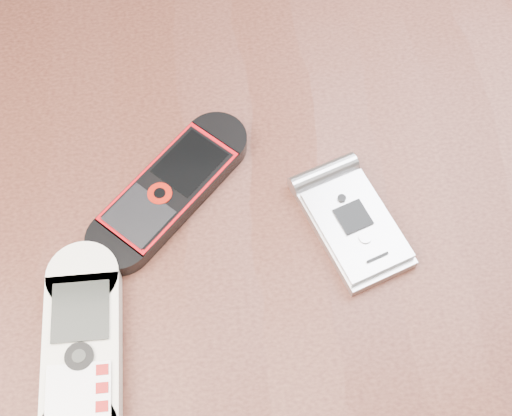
# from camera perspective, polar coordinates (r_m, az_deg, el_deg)

# --- Properties ---
(ground) EXTENTS (4.00, 4.00, 0.00)m
(ground) POSITION_cam_1_polar(r_m,az_deg,el_deg) (1.28, -0.23, -15.98)
(ground) COLOR #472B19
(ground) RESTS_ON ground
(table) EXTENTS (1.20, 0.80, 0.75)m
(table) POSITION_cam_1_polar(r_m,az_deg,el_deg) (0.67, -0.43, -4.65)
(table) COLOR black
(table) RESTS_ON ground
(nokia_white) EXTENTS (0.06, 0.17, 0.02)m
(nokia_white) POSITION_cam_1_polar(r_m,az_deg,el_deg) (0.53, -13.74, -11.07)
(nokia_white) COLOR white
(nokia_white) RESTS_ON table
(nokia_black_red) EXTENTS (0.15, 0.16, 0.02)m
(nokia_black_red) POSITION_cam_1_polar(r_m,az_deg,el_deg) (0.58, -6.93, 1.47)
(nokia_black_red) COLOR black
(nokia_black_red) RESTS_ON table
(motorola_razr) EXTENTS (0.09, 0.12, 0.02)m
(motorola_razr) POSITION_cam_1_polar(r_m,az_deg,el_deg) (0.56, 7.83, -1.30)
(motorola_razr) COLOR #B6B6BA
(motorola_razr) RESTS_ON table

